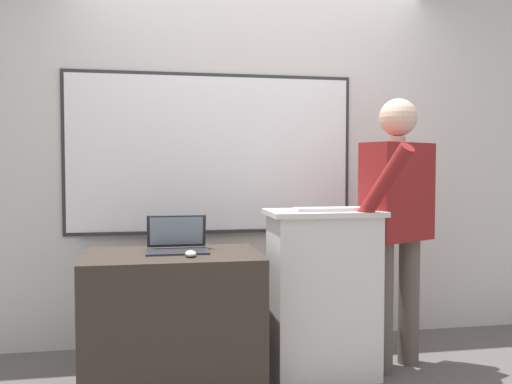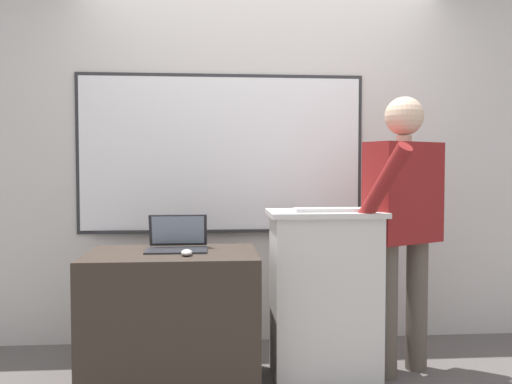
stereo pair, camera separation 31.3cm
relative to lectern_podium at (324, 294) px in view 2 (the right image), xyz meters
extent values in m
cube|color=silver|center=(-0.30, 0.78, 0.84)|extent=(6.40, 0.12, 2.67)
cube|color=#2D2D30|center=(-0.59, 0.71, 0.84)|extent=(2.01, 0.02, 1.12)
cube|color=white|center=(-0.59, 0.71, 0.84)|extent=(1.96, 0.02, 1.07)
cube|color=#2D2D30|center=(-0.59, 0.69, 0.29)|extent=(1.76, 0.04, 0.02)
cube|color=silver|center=(0.00, 0.00, -0.02)|extent=(0.61, 0.39, 0.96)
cube|color=silver|center=(0.00, 0.00, 0.48)|extent=(0.66, 0.43, 0.03)
cube|color=#382D26|center=(-0.88, -0.07, -0.11)|extent=(0.96, 0.63, 0.77)
cylinder|color=brown|center=(0.37, -0.03, -0.10)|extent=(0.13, 0.13, 0.79)
cylinder|color=brown|center=(0.59, 0.08, -0.10)|extent=(0.13, 0.13, 0.79)
cube|color=maroon|center=(0.48, 0.03, 0.60)|extent=(0.51, 0.40, 0.60)
cylinder|color=beige|center=(0.48, 0.03, 0.91)|extent=(0.09, 0.09, 0.04)
sphere|color=beige|center=(0.48, 0.03, 1.05)|extent=(0.23, 0.23, 0.23)
cylinder|color=maroon|center=(0.25, -0.26, 0.63)|extent=(0.26, 0.41, 0.50)
cylinder|color=maroon|center=(0.71, 0.14, 0.57)|extent=(0.08, 0.08, 0.57)
cube|color=#28282D|center=(-0.86, -0.04, 0.28)|extent=(0.35, 0.23, 0.01)
cube|color=#28282D|center=(-0.86, 0.10, 0.37)|extent=(0.34, 0.07, 0.19)
cube|color=#8C9EB2|center=(-0.86, 0.09, 0.38)|extent=(0.30, 0.05, 0.17)
cube|color=silver|center=(0.02, -0.05, 0.50)|extent=(0.42, 0.14, 0.02)
ellipsoid|color=silver|center=(-0.80, -0.20, 0.29)|extent=(0.06, 0.10, 0.03)
ellipsoid|color=#BCBCC1|center=(0.26, -0.06, 0.51)|extent=(0.06, 0.10, 0.03)
camera|label=1|loc=(-0.96, -3.07, 0.75)|focal=38.00mm
camera|label=2|loc=(-0.65, -3.12, 0.75)|focal=38.00mm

